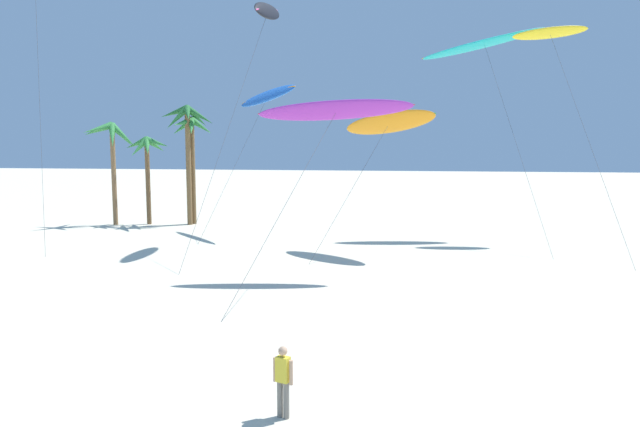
# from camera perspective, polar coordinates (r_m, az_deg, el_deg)

# --- Properties ---
(palm_tree_0) EXTENTS (3.82, 3.39, 6.93)m
(palm_tree_0) POSITION_cam_1_polar(r_m,az_deg,el_deg) (47.11, -16.82, 5.80)
(palm_tree_0) COLOR brown
(palm_tree_0) RESTS_ON ground
(palm_tree_1) EXTENTS (3.64, 3.63, 8.46)m
(palm_tree_1) POSITION_cam_1_polar(r_m,az_deg,el_deg) (46.38, -12.64, 7.63)
(palm_tree_1) COLOR brown
(palm_tree_1) RESTS_ON ground
(palm_tree_2) EXTENTS (4.39, 4.24, 8.05)m
(palm_tree_2) POSITION_cam_1_polar(r_m,az_deg,el_deg) (47.64, -20.01, 6.76)
(palm_tree_2) COLOR olive
(palm_tree_2) RESTS_ON ground
(palm_tree_3) EXTENTS (4.53, 4.23, 9.34)m
(palm_tree_3) POSITION_cam_1_polar(r_m,az_deg,el_deg) (46.08, -13.08, 8.29)
(palm_tree_3) COLOR brown
(palm_tree_3) RESTS_ON ground
(flying_kite_0) EXTENTS (6.79, 6.43, 8.50)m
(flying_kite_0) POSITION_cam_1_polar(r_m,az_deg,el_deg) (33.19, 6.85, 8.97)
(flying_kite_0) COLOR orange
(flying_kite_0) RESTS_ON ground
(flying_kite_1) EXTENTS (5.97, 8.35, 10.62)m
(flying_kite_1) POSITION_cam_1_polar(r_m,az_deg,el_deg) (40.91, -5.30, 11.54)
(flying_kite_1) COLOR blue
(flying_kite_1) RESTS_ON ground
(flying_kite_4) EXTENTS (5.10, 10.17, 13.95)m
(flying_kite_4) POSITION_cam_1_polar(r_m,az_deg,el_deg) (40.88, 21.92, 16.32)
(flying_kite_4) COLOR yellow
(flying_kite_4) RESTS_ON ground
(flying_kite_5) EXTENTS (7.19, 8.86, 8.51)m
(flying_kite_5) POSITION_cam_1_polar(r_m,az_deg,el_deg) (26.63, 1.64, 10.25)
(flying_kite_5) COLOR purple
(flying_kite_5) RESTS_ON ground
(flying_kite_8) EXTENTS (8.40, 9.70, 14.32)m
(flying_kite_8) POSITION_cam_1_polar(r_m,az_deg,el_deg) (41.34, 16.05, 15.93)
(flying_kite_8) COLOR #19B2B7
(flying_kite_8) RESTS_ON ground
(flying_kite_9) EXTENTS (2.66, 11.87, 15.39)m
(flying_kite_9) POSITION_cam_1_polar(r_m,az_deg,el_deg) (36.68, -5.25, 19.42)
(flying_kite_9) COLOR black
(flying_kite_9) RESTS_ON ground
(person_near_left) EXTENTS (0.49, 0.28, 1.67)m
(person_near_left) POSITION_cam_1_polar(r_m,az_deg,el_deg) (13.42, -3.70, -16.08)
(person_near_left) COLOR slate
(person_near_left) RESTS_ON ground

